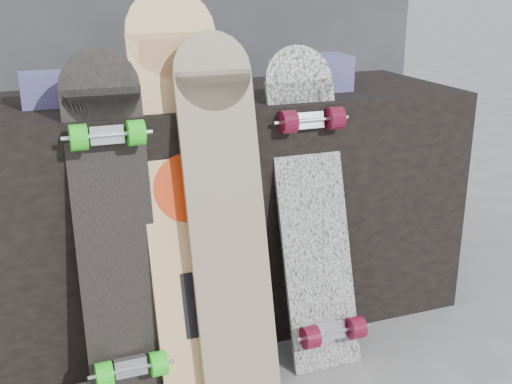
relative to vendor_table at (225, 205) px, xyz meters
name	(u,v)px	position (x,y,z in m)	size (l,w,h in m)	color
ground	(278,380)	(0.00, -0.50, -0.40)	(60.00, 60.00, 0.00)	slate
vendor_table	(225,205)	(0.00, 0.00, 0.00)	(1.60, 0.60, 0.80)	black
merch_box_purple	(51,89)	(-0.55, -0.02, 0.45)	(0.18, 0.12, 0.10)	#413E7F
merch_box_small	(327,72)	(0.35, -0.06, 0.46)	(0.14, 0.14, 0.12)	#413E7F
merch_box_flat	(173,78)	(-0.13, 0.18, 0.43)	(0.22, 0.10, 0.06)	#D1B78C
longboard_geisha	(187,182)	(-0.22, -0.31, 0.21)	(0.27, 0.37, 1.15)	beige
longboard_celtic	(226,206)	(-0.13, -0.40, 0.15)	(0.23, 0.30, 1.03)	beige
longboard_cascadia	(313,204)	(0.17, -0.35, 0.10)	(0.23, 0.37, 0.97)	white
skateboard_dark	(115,227)	(-0.44, -0.36, 0.11)	(0.22, 0.29, 0.99)	black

